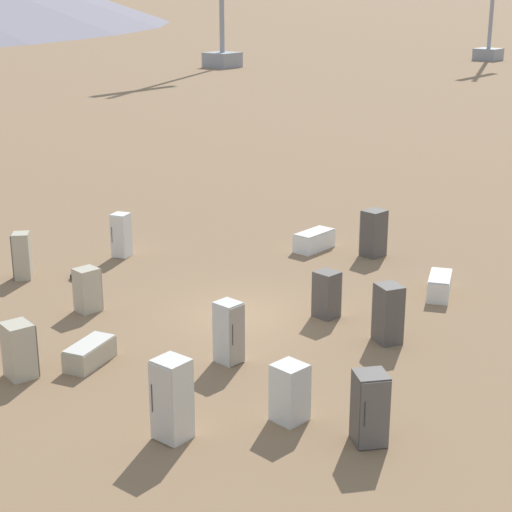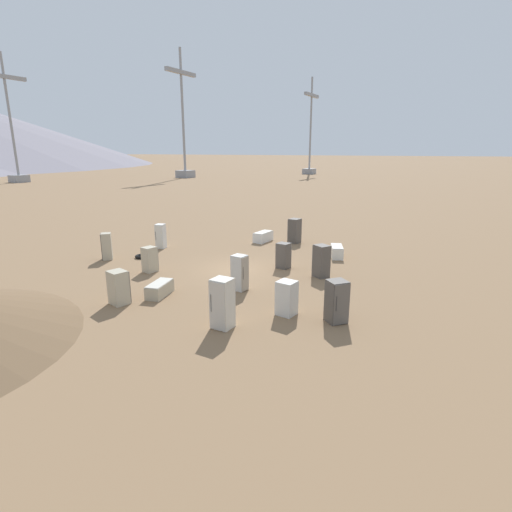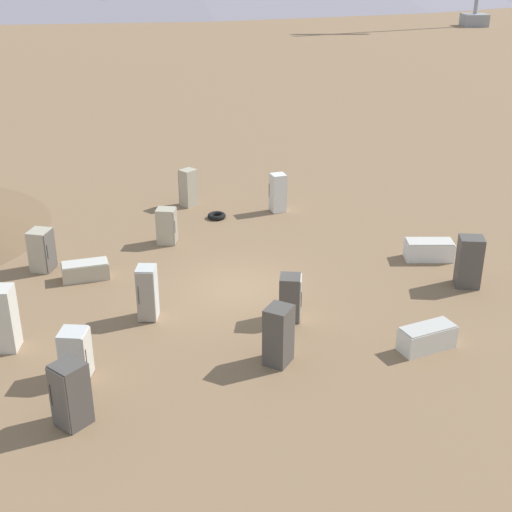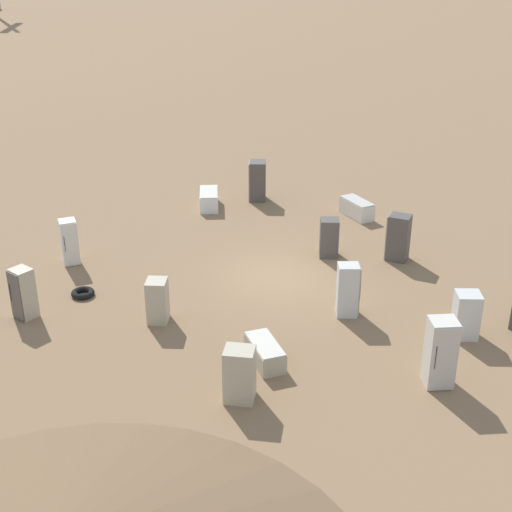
{
  "view_description": "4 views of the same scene",
  "coord_description": "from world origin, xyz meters",
  "px_view_note": "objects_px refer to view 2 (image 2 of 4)",
  "views": [
    {
      "loc": [
        19.09,
        15.66,
        9.88
      ],
      "look_at": [
        -1.27,
        -0.48,
        1.51
      ],
      "focal_mm": 60.0,
      "sensor_mm": 36.0,
      "label": 1
    },
    {
      "loc": [
        18.35,
        11.41,
        6.51
      ],
      "look_at": [
        0.07,
        1.2,
        0.95
      ],
      "focal_mm": 28.0,
      "sensor_mm": 36.0,
      "label": 2
    },
    {
      "loc": [
        0.29,
        21.43,
        10.94
      ],
      "look_at": [
        -0.54,
        -0.02,
        1.19
      ],
      "focal_mm": 50.0,
      "sensor_mm": 36.0,
      "label": 3
    },
    {
      "loc": [
        22.13,
        -2.77,
        11.14
      ],
      "look_at": [
        0.02,
        -0.73,
        0.82
      ],
      "focal_mm": 50.0,
      "sensor_mm": 36.0,
      "label": 4
    }
  ],
  "objects_px": {
    "discarded_fridge_7": "(287,298)",
    "discarded_fridge_12": "(161,236)",
    "discarded_fridge_2": "(337,302)",
    "discarded_fridge_10": "(107,246)",
    "discarded_fridge_13": "(294,231)",
    "discarded_fridge_11": "(240,273)",
    "power_pylon_1": "(184,139)",
    "discarded_fridge_1": "(263,237)",
    "discarded_fridge_8": "(284,256)",
    "discarded_fridge_0": "(337,252)",
    "discarded_fridge_9": "(160,289)",
    "scrap_tire": "(141,256)",
    "discarded_fridge_3": "(222,304)",
    "power_pylon_2": "(14,144)",
    "discarded_fridge_5": "(150,259)",
    "power_pylon_0": "(310,145)",
    "discarded_fridge_4": "(321,261)",
    "discarded_fridge_6": "(119,287)"
  },
  "relations": [
    {
      "from": "power_pylon_1",
      "to": "discarded_fridge_8",
      "type": "distance_m",
      "value": 80.59
    },
    {
      "from": "discarded_fridge_1",
      "to": "discarded_fridge_5",
      "type": "bearing_deg",
      "value": 81.07
    },
    {
      "from": "discarded_fridge_0",
      "to": "discarded_fridge_11",
      "type": "xyz_separation_m",
      "value": [
        8.18,
        -2.14,
        0.5
      ]
    },
    {
      "from": "scrap_tire",
      "to": "discarded_fridge_6",
      "type": "bearing_deg",
      "value": 38.05
    },
    {
      "from": "discarded_fridge_0",
      "to": "discarded_fridge_1",
      "type": "xyz_separation_m",
      "value": [
        -1.67,
        -6.15,
        -0.0
      ]
    },
    {
      "from": "discarded_fridge_10",
      "to": "discarded_fridge_12",
      "type": "height_order",
      "value": "discarded_fridge_12"
    },
    {
      "from": "discarded_fridge_2",
      "to": "discarded_fridge_10",
      "type": "distance_m",
      "value": 15.39
    },
    {
      "from": "discarded_fridge_9",
      "to": "scrap_tire",
      "type": "relative_size",
      "value": 2.23
    },
    {
      "from": "discarded_fridge_5",
      "to": "discarded_fridge_13",
      "type": "xyz_separation_m",
      "value": [
        -10.44,
        4.05,
        0.18
      ]
    },
    {
      "from": "discarded_fridge_8",
      "to": "discarded_fridge_7",
      "type": "bearing_deg",
      "value": -56.05
    },
    {
      "from": "power_pylon_1",
      "to": "discarded_fridge_10",
      "type": "distance_m",
      "value": 76.92
    },
    {
      "from": "discarded_fridge_8",
      "to": "discarded_fridge_12",
      "type": "relative_size",
      "value": 0.88
    },
    {
      "from": "power_pylon_2",
      "to": "discarded_fridge_9",
      "type": "xyz_separation_m",
      "value": [
        36.87,
        72.41,
        -7.5
      ]
    },
    {
      "from": "power_pylon_1",
      "to": "discarded_fridge_7",
      "type": "distance_m",
      "value": 86.99
    },
    {
      "from": "discarded_fridge_13",
      "to": "power_pylon_0",
      "type": "bearing_deg",
      "value": 28.59
    },
    {
      "from": "discarded_fridge_2",
      "to": "discarded_fridge_3",
      "type": "bearing_deg",
      "value": -13.3
    },
    {
      "from": "discarded_fridge_4",
      "to": "discarded_fridge_10",
      "type": "xyz_separation_m",
      "value": [
        3.09,
        -12.7,
        -0.04
      ]
    },
    {
      "from": "power_pylon_1",
      "to": "discarded_fridge_1",
      "type": "distance_m",
      "value": 73.79
    },
    {
      "from": "power_pylon_1",
      "to": "discarded_fridge_11",
      "type": "distance_m",
      "value": 83.68
    },
    {
      "from": "discarded_fridge_5",
      "to": "discarded_fridge_12",
      "type": "relative_size",
      "value": 0.84
    },
    {
      "from": "discarded_fridge_0",
      "to": "discarded_fridge_9",
      "type": "relative_size",
      "value": 1.04
    },
    {
      "from": "discarded_fridge_10",
      "to": "discarded_fridge_13",
      "type": "height_order",
      "value": "discarded_fridge_13"
    },
    {
      "from": "power_pylon_1",
      "to": "power_pylon_2",
      "type": "distance_m",
      "value": 35.61
    },
    {
      "from": "discarded_fridge_11",
      "to": "discarded_fridge_4",
      "type": "bearing_deg",
      "value": 150.19
    },
    {
      "from": "discarded_fridge_11",
      "to": "power_pylon_1",
      "type": "bearing_deg",
      "value": -134.55
    },
    {
      "from": "power_pylon_0",
      "to": "power_pylon_1",
      "type": "relative_size",
      "value": 0.87
    },
    {
      "from": "discarded_fridge_7",
      "to": "discarded_fridge_8",
      "type": "xyz_separation_m",
      "value": [
        -5.98,
        -2.98,
        0.02
      ]
    },
    {
      "from": "discarded_fridge_13",
      "to": "discarded_fridge_11",
      "type": "bearing_deg",
      "value": -162.71
    },
    {
      "from": "discarded_fridge_10",
      "to": "scrap_tire",
      "type": "bearing_deg",
      "value": -97.14
    },
    {
      "from": "discarded_fridge_5",
      "to": "discarded_fridge_11",
      "type": "height_order",
      "value": "discarded_fridge_11"
    },
    {
      "from": "power_pylon_2",
      "to": "discarded_fridge_10",
      "type": "height_order",
      "value": "power_pylon_2"
    },
    {
      "from": "discarded_fridge_0",
      "to": "discarded_fridge_13",
      "type": "bearing_deg",
      "value": 126.06
    },
    {
      "from": "discarded_fridge_1",
      "to": "discarded_fridge_2",
      "type": "distance_m",
      "value": 14.49
    },
    {
      "from": "discarded_fridge_2",
      "to": "discarded_fridge_10",
      "type": "xyz_separation_m",
      "value": [
        -2.1,
        -15.24,
        -0.02
      ]
    },
    {
      "from": "discarded_fridge_7",
      "to": "discarded_fridge_12",
      "type": "xyz_separation_m",
      "value": [
        -6.22,
        -12.39,
        0.12
      ]
    },
    {
      "from": "discarded_fridge_7",
      "to": "discarded_fridge_3",
      "type": "bearing_deg",
      "value": -117.55
    },
    {
      "from": "discarded_fridge_1",
      "to": "discarded_fridge_6",
      "type": "distance_m",
      "value": 13.94
    },
    {
      "from": "discarded_fridge_10",
      "to": "discarded_fridge_11",
      "type": "distance_m",
      "value": 10.06
    },
    {
      "from": "discarded_fridge_11",
      "to": "scrap_tire",
      "type": "xyz_separation_m",
      "value": [
        -2.02,
        -8.44,
        -0.76
      ]
    },
    {
      "from": "power_pylon_1",
      "to": "discarded_fridge_5",
      "type": "relative_size",
      "value": 20.87
    },
    {
      "from": "discarded_fridge_1",
      "to": "discarded_fridge_4",
      "type": "height_order",
      "value": "discarded_fridge_4"
    },
    {
      "from": "power_pylon_0",
      "to": "power_pylon_1",
      "type": "height_order",
      "value": "power_pylon_1"
    },
    {
      "from": "discarded_fridge_13",
      "to": "scrap_tire",
      "type": "xyz_separation_m",
      "value": [
        8.57,
        -6.61,
        -0.78
      ]
    },
    {
      "from": "power_pylon_1",
      "to": "discarded_fridge_11",
      "type": "height_order",
      "value": "power_pylon_1"
    },
    {
      "from": "discarded_fridge_3",
      "to": "discarded_fridge_11",
      "type": "distance_m",
      "value": 4.24
    },
    {
      "from": "discarded_fridge_9",
      "to": "discarded_fridge_11",
      "type": "distance_m",
      "value": 3.8
    },
    {
      "from": "discarded_fridge_1",
      "to": "scrap_tire",
      "type": "relative_size",
      "value": 2.27
    },
    {
      "from": "power_pylon_1",
      "to": "discarded_fridge_10",
      "type": "xyz_separation_m",
      "value": [
        62.38,
        44.25,
        -8.27
      ]
    },
    {
      "from": "discarded_fridge_9",
      "to": "discarded_fridge_13",
      "type": "bearing_deg",
      "value": -109.02
    },
    {
      "from": "power_pylon_1",
      "to": "discarded_fridge_2",
      "type": "height_order",
      "value": "power_pylon_1"
    }
  ]
}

